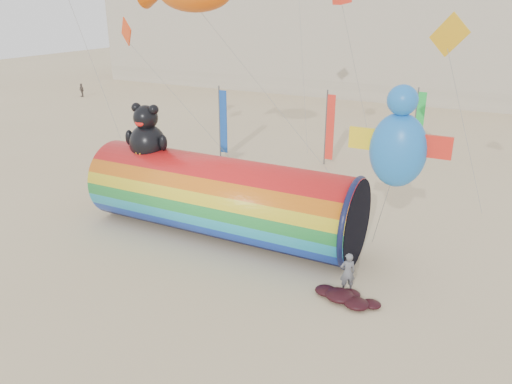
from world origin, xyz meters
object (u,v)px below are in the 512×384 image
at_px(windsock_assembly, 221,195).
at_px(fabric_bundle, 345,297).
at_px(hotel_building, 328,4).
at_px(kite_handler, 348,272).

bearing_deg(windsock_assembly, fabric_bundle, -22.11).
relative_size(hotel_building, fabric_bundle, 23.06).
xyz_separation_m(hotel_building, fabric_bundle, (17.99, -47.70, -10.14)).
bearing_deg(hotel_building, fabric_bundle, -69.33).
relative_size(hotel_building, kite_handler, 36.19).
bearing_deg(hotel_building, kite_handler, -69.23).
bearing_deg(hotel_building, windsock_assembly, -76.46).
distance_m(windsock_assembly, kite_handler, 7.47).
bearing_deg(kite_handler, fabric_bundle, 70.69).
relative_size(windsock_assembly, fabric_bundle, 5.11).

